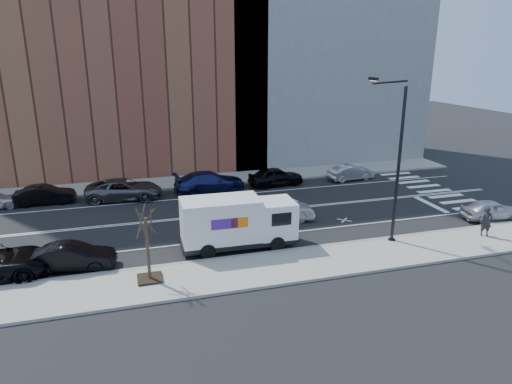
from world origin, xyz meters
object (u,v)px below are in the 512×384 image
far_parked_b (45,195)px  driving_sedan (279,210)px  pedestrian (487,222)px  fedex_van (237,222)px  near_parked_front (491,210)px

far_parked_b → driving_sedan: driving_sedan is taller
driving_sedan → pedestrian: size_ratio=2.53×
fedex_van → near_parked_front: fedex_van is taller
far_parked_b → near_parked_front: bearing=-112.6°
driving_sedan → pedestrian: (10.98, -6.19, 0.30)m
fedex_van → driving_sedan: bearing=44.1°
driving_sedan → near_parked_front: (13.69, -3.66, -0.08)m
fedex_van → driving_sedan: (3.67, 3.40, -0.82)m
far_parked_b → near_parked_front: far_parked_b is taller
fedex_van → far_parked_b: 16.46m
near_parked_front → pedestrian: (-2.71, -2.53, 0.38)m
far_parked_b → near_parked_front: 31.36m
pedestrian → driving_sedan: bearing=172.1°
fedex_van → near_parked_front: size_ratio=1.67×
near_parked_front → driving_sedan: bearing=80.4°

